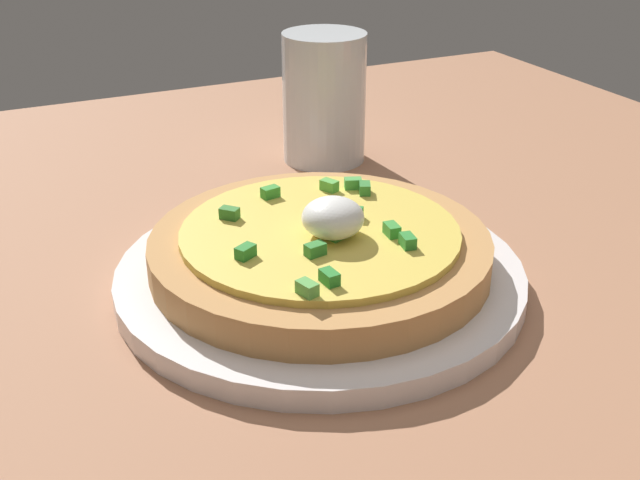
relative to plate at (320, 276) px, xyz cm
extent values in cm
cube|color=#A97253|center=(-0.56, 11.02, -2.02)|extent=(103.08, 84.21, 2.48)
cylinder|color=white|center=(0.00, 0.00, 0.00)|extent=(28.16, 28.16, 1.55)
cylinder|color=tan|center=(0.00, 0.00, 1.94)|extent=(23.32, 23.32, 2.32)
cylinder|color=#E3C34E|center=(0.00, 0.00, 3.36)|extent=(19.01, 19.01, 0.53)
ellipsoid|color=white|center=(1.32, 0.32, 4.95)|extent=(4.14, 4.14, 2.65)
cube|color=#4CAA49|center=(-5.30, 5.25, 4.02)|extent=(1.20, 1.48, 0.80)
cube|color=#2E8B35|center=(4.78, 3.99, 4.02)|extent=(1.40, 1.00, 0.80)
cube|color=#347B2F|center=(-4.17, -4.96, 4.02)|extent=(1.48, 1.46, 0.80)
cube|color=#298631|center=(6.94, -2.67, 4.02)|extent=(1.35, 0.92, 0.80)
cube|color=#358436|center=(-4.07, 5.60, 4.02)|extent=(1.50, 1.28, 0.80)
cube|color=#56B145|center=(-5.70, 3.47, 4.02)|extent=(1.50, 1.27, 0.80)
cube|color=#287A35|center=(-1.96, 1.13, 4.02)|extent=(1.47, 1.17, 0.80)
cube|color=#2A832F|center=(1.74, -5.99, 4.02)|extent=(1.31, 1.51, 0.80)
cube|color=#328534|center=(3.32, -1.90, 4.02)|extent=(1.01, 1.40, 0.80)
cube|color=green|center=(1.82, 0.44, 4.02)|extent=(1.21, 1.48, 0.80)
cube|color=green|center=(-6.39, -1.02, 4.02)|extent=(1.02, 1.40, 0.80)
cube|color=green|center=(2.93, 3.88, 4.02)|extent=(1.35, 0.93, 0.80)
cube|color=#56AA4B|center=(7.54, -4.39, 4.02)|extent=(1.45, 1.12, 0.80)
cube|color=#248436|center=(-0.24, 2.82, 4.02)|extent=(1.44, 1.49, 0.80)
cylinder|color=silver|center=(-22.37, 11.40, 5.33)|extent=(7.88, 7.88, 12.21)
cylinder|color=beige|center=(-22.37, 11.40, 3.56)|extent=(6.94, 6.94, 7.88)
camera|label=1|loc=(43.81, -20.72, 27.07)|focal=44.76mm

